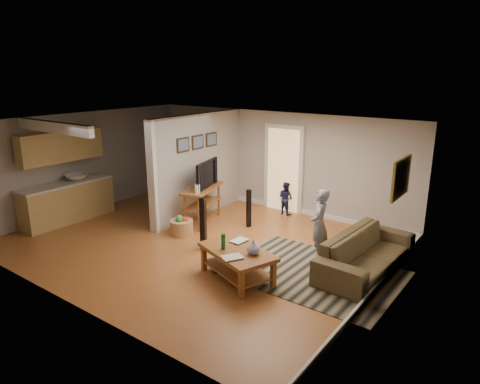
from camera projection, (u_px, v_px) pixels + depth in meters
name	position (u px, v px, depth m)	size (l,w,h in m)	color
ground	(198.00, 243.00, 8.98)	(7.50, 7.50, 0.00)	#9B5627
room_shell	(174.00, 165.00, 9.52)	(7.54, 6.02, 2.52)	#ACA9A5
area_rug	(312.00, 272.00, 7.65)	(2.98, 2.18, 0.01)	black
sofa	(365.00, 270.00, 7.73)	(2.38, 0.93, 0.69)	#403C20
coffee_table	(238.00, 256.00, 7.32)	(1.56, 1.21, 0.81)	brown
tv_console	(203.00, 191.00, 9.96)	(0.90, 1.46, 1.18)	brown
speaker_left	(203.00, 224.00, 8.50)	(0.11, 0.11, 1.09)	black
speaker_right	(249.00, 208.00, 9.77)	(0.09, 0.09, 0.89)	black
toy_basket	(182.00, 227.00, 9.37)	(0.51, 0.51, 0.45)	#A37346
child	(317.00, 258.00, 8.26)	(0.50, 0.33, 1.37)	gray
toddler	(285.00, 214.00, 10.78)	(0.40, 0.31, 0.83)	#212346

